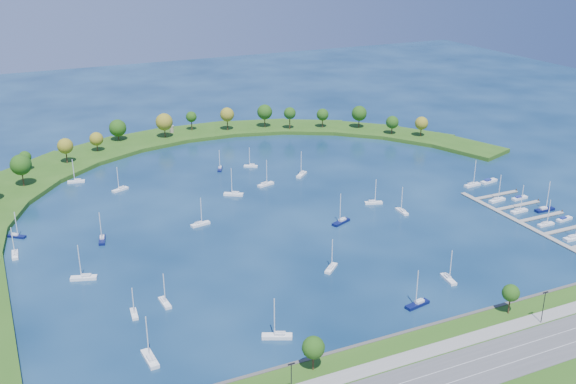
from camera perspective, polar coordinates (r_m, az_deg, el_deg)
name	(u,v)px	position (r m, az deg, el deg)	size (l,w,h in m)	color
ground	(282,207)	(279.65, -0.50, -1.26)	(700.00, 700.00, 0.00)	#07203D
south_shoreline	(476,366)	(187.89, 15.75, -14.06)	(420.00, 43.10, 11.60)	#285216
breakwater	(144,184)	(309.08, -12.14, 0.69)	(286.74, 247.64, 2.00)	#285216
breakwater_trees	(177,136)	(346.19, -9.43, 4.77)	(240.84, 93.24, 14.63)	#382314
harbor_tower	(172,129)	(382.27, -9.88, 5.30)	(2.60, 2.60, 3.92)	gray
dock_system	(545,225)	(280.46, 21.05, -2.62)	(24.28, 82.00, 1.60)	gray
moored_boat_0	(402,211)	(277.41, 9.69, -1.57)	(2.44, 7.55, 10.96)	white
moored_boat_1	(200,223)	(263.98, -7.49, -2.66)	(8.01, 3.47, 11.40)	white
moored_boat_2	(341,221)	(264.37, 4.55, -2.49)	(8.95, 5.62, 12.78)	#0A1144
moored_boat_3	(251,165)	(327.29, -3.18, 2.29)	(6.71, 5.09, 9.86)	white
moored_boat_4	(16,235)	(271.63, -22.13, -3.44)	(6.73, 5.98, 10.38)	#0A1144
moored_boat_5	(220,168)	(324.50, -5.82, 2.04)	(4.60, 7.07, 10.13)	#0A1144
moored_boat_6	(15,254)	(256.62, -22.25, -4.90)	(2.50, 7.54, 10.92)	white
moored_boat_7	(120,189)	(305.91, -14.11, 0.28)	(7.80, 5.06, 11.17)	white
moored_boat_8	(266,184)	(302.66, -1.93, 0.71)	(8.50, 4.54, 12.03)	white
moored_boat_9	(150,358)	(187.88, -11.67, -13.67)	(3.08, 9.14, 13.23)	white
moored_boat_10	(102,239)	(258.18, -15.56, -3.87)	(3.97, 8.36, 11.85)	#0A1144
moored_boat_11	(331,267)	(229.07, 3.69, -6.42)	(6.99, 6.56, 11.02)	white
moored_boat_12	(134,313)	(208.61, -12.99, -9.98)	(2.45, 6.60, 9.48)	white
moored_boat_13	(448,278)	(228.13, 13.51, -7.14)	(3.21, 7.87, 11.23)	white
moored_boat_14	(302,174)	(315.05, 1.17, 1.56)	(7.67, 7.39, 12.24)	white
moored_boat_15	(373,202)	(284.55, 7.29, -0.84)	(7.73, 4.29, 10.96)	white
moored_boat_16	(76,181)	(321.28, -17.59, 0.93)	(7.92, 3.71, 11.24)	white
moored_boat_17	(165,302)	(212.31, -10.46, -9.17)	(2.48, 7.42, 10.75)	white
moored_boat_18	(418,303)	(211.66, 10.98, -9.29)	(8.76, 3.84, 12.46)	#0A1144
moored_boat_19	(84,277)	(232.60, -17.00, -6.92)	(8.84, 4.90, 12.53)	white
moored_boat_20	(234,193)	(292.14, -4.65, -0.12)	(8.45, 6.53, 12.48)	white
moored_boat_21	(277,335)	(193.20, -0.92, -12.09)	(8.84, 5.83, 12.68)	white
docked_boat_2	(574,237)	(271.85, 23.18, -3.56)	(8.74, 2.69, 12.75)	white
docked_boat_4	(546,223)	(280.38, 21.11, -2.52)	(7.29, 2.13, 10.68)	white
docked_boat_5	(564,219)	(288.22, 22.47, -2.14)	(7.83, 3.04, 1.56)	white
docked_boat_6	(519,210)	(289.70, 19.08, -1.48)	(8.10, 2.60, 11.76)	white
docked_boat_7	(545,209)	(294.58, 21.02, -1.35)	(8.93, 2.78, 13.01)	#0A1144
docked_boat_8	(497,199)	(298.43, 17.38, -0.60)	(8.28, 3.14, 11.88)	white
docked_boat_9	(519,198)	(303.97, 19.12, -0.48)	(7.89, 2.76, 1.58)	white
docked_boat_10	(472,184)	(313.09, 15.43, 0.64)	(8.46, 3.09, 12.17)	white
docked_boat_11	(489,181)	(319.86, 16.73, 0.89)	(9.28, 4.03, 1.83)	white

